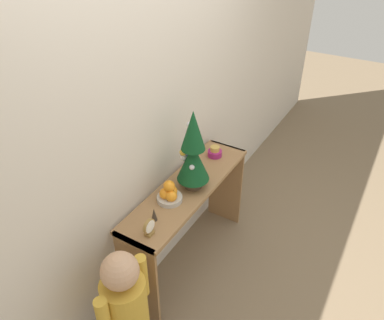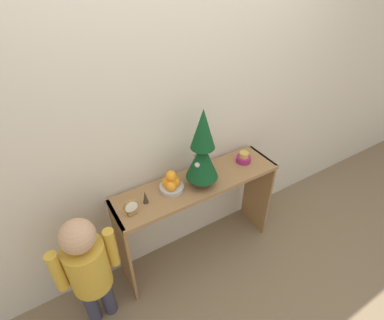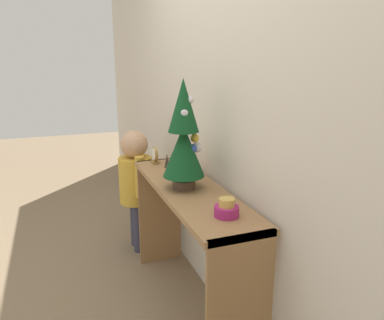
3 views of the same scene
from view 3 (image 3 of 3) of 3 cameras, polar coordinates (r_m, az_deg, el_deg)
The scene contains 9 objects.
ground_plane at distance 2.42m, azimuth -4.51°, elevation -22.60°, with size 12.00×12.00×0.00m, color #7A664C.
back_wall at distance 2.07m, azimuth 5.23°, elevation 8.65°, with size 7.00×0.05×2.50m, color beige.
console_table at distance 2.15m, azimuth -0.42°, elevation -8.64°, with size 1.28×0.34×0.79m.
mini_tree at distance 1.99m, azimuth -1.26°, elevation 3.51°, with size 0.23×0.23×0.60m.
fruit_bowl at distance 2.26m, azimuth -1.72°, elevation -1.11°, with size 0.17×0.17×0.16m.
singing_bowl at distance 1.71m, azimuth 5.29°, elevation -7.45°, with size 0.11×0.11×0.09m.
desk_clock at distance 2.55m, azimuth -5.68°, elevation 0.70°, with size 0.10×0.04×0.12m.
figurine at distance 2.45m, azimuth -3.83°, elevation -0.06°, with size 0.04×0.04×0.10m.
child_figure at distance 2.93m, azimuth -8.58°, elevation -2.85°, with size 0.40×0.26×0.97m.
Camera 3 is at (1.85, -0.51, 1.48)m, focal length 35.00 mm.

